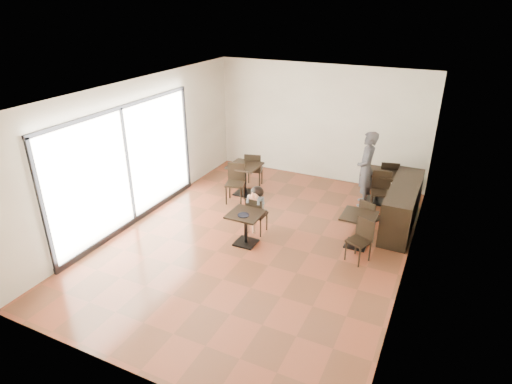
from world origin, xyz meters
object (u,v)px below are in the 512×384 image
Objects in this scene: child at (257,210)px; cafe_table_back at (378,187)px; chair_left_a at (254,169)px; child_table at (246,229)px; chair_back_b at (381,193)px; cafe_table_left at (245,179)px; chair_back_a at (388,178)px; chair_mid_a at (371,217)px; cafe_table_mid at (358,230)px; chair_left_b at (235,184)px; chair_mid_b at (359,241)px; adult_patron at (366,169)px; child_chair at (257,214)px.

cafe_table_back is (2.09, 2.72, -0.13)m from child.
cafe_table_back is 3.29m from chair_left_a.
child_table is 0.73× the size of chair_back_b.
chair_back_a is (3.42, 1.49, 0.09)m from cafe_table_left.
chair_back_a reaches higher than cafe_table_back.
chair_mid_a is 2.25m from chair_back_a.
cafe_table_mid is 2.34m from cafe_table_back.
chair_left_b is 1.00× the size of chair_back_a.
chair_back_b is (2.26, 2.17, -0.05)m from child.
cafe_table_mid is at bearing 23.55° from child_table.
chair_left_b is at bearing 20.39° from chair_mid_a.
chair_mid_b reaches higher than child_table.
chair_back_b is (3.42, 1.03, 0.00)m from chair_left_b.
chair_mid_a is 1.00× the size of chair_mid_b.
cafe_table_left is (-2.97, -0.73, -0.53)m from adult_patron.
chair_back_b reaches higher than chair_left_b.
child is at bearing 42.14° from chair_back_a.
chair_mid_b is at bearing 113.83° from chair_mid_a.
chair_mid_b is at bearing -28.33° from cafe_table_left.
chair_left_a is (-3.44, 1.31, 0.06)m from chair_mid_a.
child reaches higher than chair_mid_b.
cafe_table_left is 0.56m from chair_left_a.
child_chair is 1.05× the size of cafe_table_back.
child is 1.10× the size of chair_left_b.
child_table is 0.55m from child_chair.
child_chair is 1.00× the size of chair_mid_b.
chair_mid_a is (0.20, -1.79, 0.02)m from cafe_table_back.
cafe_table_back is (0.28, 0.30, -0.53)m from adult_patron.
cafe_table_left is 3.45m from chair_back_b.
chair_back_a is at bearing 58.78° from child_table.
cafe_table_left is at bearing 158.38° from cafe_table_mid.
chair_mid_a reaches higher than cafe_table_back.
child_chair is 0.88× the size of chair_left_b.
cafe_table_left is at bearing -162.35° from cafe_table_back.
chair_left_a reaches higher than cafe_table_left.
chair_left_b is (-3.25, -1.58, 0.08)m from cafe_table_back.
chair_mid_b reaches higher than cafe_table_mid.
chair_mid_a is at bearing 32.95° from child_table.
chair_back_a reaches higher than cafe_table_left.
chair_mid_a is (2.29, 0.93, -0.11)m from child.
chair_back_a is at bearing -179.86° from chair_left_a.
chair_left_a is 1.10m from chair_left_b.
child_table is 2.32m from chair_mid_b.
chair_back_b is at bearing 163.64° from chair_left_a.
adult_patron is 0.67m from cafe_table_back.
child_chair reaches higher than cafe_table_back.
chair_mid_b is 0.88× the size of chair_back_b.
cafe_table_mid is 0.73× the size of chair_back_b.
cafe_table_left is 0.94× the size of chair_mid_a.
chair_back_a reaches higher than chair_left_b.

